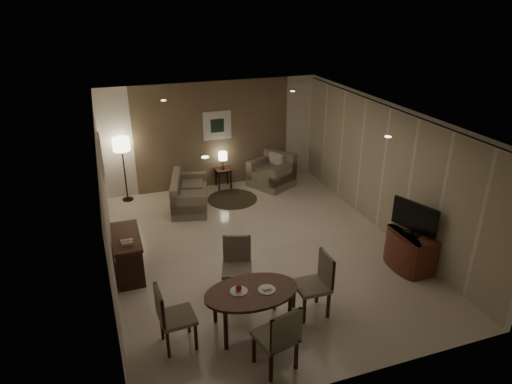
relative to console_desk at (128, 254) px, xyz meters
name	(u,v)px	position (x,y,z in m)	size (l,w,h in m)	color
room_shell	(253,179)	(2.49, 0.40, 0.98)	(5.50, 7.00, 2.70)	beige
taupe_accent	(213,135)	(2.49, 3.48, 0.98)	(3.96, 0.03, 2.70)	#7B6C4C
curtain_wall	(383,171)	(5.17, 0.00, 0.95)	(0.08, 6.70, 2.58)	#C3B798
curtain_rod	(391,107)	(5.17, 0.00, 2.27)	(0.03, 0.03, 6.80)	black
art_back_frame	(217,126)	(2.59, 3.46, 1.23)	(0.72, 0.03, 0.72)	silver
art_back_canvas	(217,126)	(2.59, 3.44, 1.23)	(0.34, 0.01, 0.34)	black
art_left_frame	(101,157)	(-0.23, 1.20, 1.48)	(0.03, 0.60, 0.80)	silver
art_left_canvas	(102,157)	(-0.21, 1.20, 1.48)	(0.01, 0.46, 0.64)	gray
downlight_nl	(205,157)	(1.09, -1.80, 2.31)	(0.10, 0.10, 0.01)	white
downlight_nr	(388,137)	(3.89, -1.80, 2.31)	(0.10, 0.10, 0.01)	white
downlight_fl	(164,100)	(1.09, 1.80, 2.31)	(0.10, 0.10, 0.01)	white
downlight_fr	(293,91)	(3.89, 1.80, 2.31)	(0.10, 0.10, 0.01)	white
console_desk	(128,254)	(0.00, 0.00, 0.00)	(0.48, 1.20, 0.75)	#4C2F18
telephone	(127,242)	(0.00, -0.30, 0.43)	(0.20, 0.14, 0.09)	white
tv_cabinet	(411,250)	(4.89, -1.50, -0.03)	(0.48, 0.90, 0.70)	brown
flat_tv	(415,218)	(4.87, -1.50, 0.65)	(0.06, 0.88, 0.60)	black
dining_table	(252,309)	(1.61, -2.13, -0.04)	(1.41, 0.88, 0.66)	#4C2F18
chair_near	(275,336)	(1.66, -2.96, 0.14)	(0.49, 0.49, 1.02)	gray
chair_far	(237,269)	(1.65, -1.28, 0.12)	(0.48, 0.48, 1.00)	gray
chair_left	(177,316)	(0.51, -2.13, 0.12)	(0.48, 0.48, 0.99)	gray
chair_right	(312,285)	(2.61, -2.10, 0.13)	(0.49, 0.49, 1.01)	gray
plate_a	(239,291)	(1.43, -2.08, 0.30)	(0.26, 0.26, 0.02)	white
plate_b	(267,290)	(1.83, -2.18, 0.30)	(0.26, 0.26, 0.02)	white
fruit_apple	(239,288)	(1.43, -2.08, 0.35)	(0.09, 0.09, 0.09)	#AE1320
napkin	(267,288)	(1.83, -2.18, 0.32)	(0.12, 0.08, 0.03)	white
round_rug	(232,199)	(2.65, 2.45, -0.37)	(1.22, 1.22, 0.01)	#403623
sofa	(190,192)	(1.60, 2.39, 0.00)	(0.79, 1.58, 0.74)	gray
armchair	(271,170)	(3.86, 2.93, 0.06)	(0.97, 0.92, 0.86)	gray
side_table	(223,178)	(2.65, 3.25, -0.12)	(0.40, 0.40, 0.51)	black
table_lamp	(223,160)	(2.65, 3.25, 0.38)	(0.22, 0.22, 0.50)	#FFEAC1
floor_lamp	(124,170)	(0.23, 3.25, 0.41)	(0.40, 0.40, 1.57)	#FFE5B7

